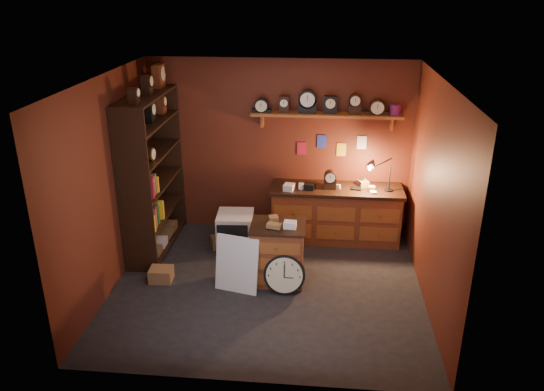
{
  "coord_description": "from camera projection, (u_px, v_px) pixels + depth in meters",
  "views": [
    {
      "loc": [
        0.63,
        -5.97,
        3.75
      ],
      "look_at": [
        0.03,
        0.35,
        1.15
      ],
      "focal_mm": 35.0,
      "sensor_mm": 36.0,
      "label": 1
    }
  ],
  "objects": [
    {
      "name": "white_panel",
      "position": [
        238.0,
        289.0,
        6.91
      ],
      "size": [
        0.59,
        0.29,
        0.75
      ],
      "primitive_type": "cube",
      "rotation": [
        -0.17,
        0.0,
        -0.24
      ],
      "color": "silver",
      "rests_on": "ground"
    },
    {
      "name": "floor_box_a",
      "position": [
        161.0,
        274.0,
        7.08
      ],
      "size": [
        0.31,
        0.27,
        0.18
      ],
      "primitive_type": "cube",
      "rotation": [
        0.0,
        0.0,
        0.05
      ],
      "color": "brown",
      "rests_on": "ground"
    },
    {
      "name": "room_shell",
      "position": [
        272.0,
        160.0,
        6.42
      ],
      "size": [
        4.02,
        3.62,
        2.71
      ],
      "color": "#582314",
      "rests_on": "ground"
    },
    {
      "name": "mini_fridge",
      "position": [
        235.0,
        231.0,
        7.89
      ],
      "size": [
        0.56,
        0.58,
        0.55
      ],
      "rotation": [
        0.0,
        0.0,
        0.06
      ],
      "color": "silver",
      "rests_on": "ground"
    },
    {
      "name": "workbench",
      "position": [
        336.0,
        211.0,
        8.08
      ],
      "size": [
        1.97,
        0.66,
        1.36
      ],
      "color": "brown",
      "rests_on": "ground"
    },
    {
      "name": "floor_box_b",
      "position": [
        241.0,
        273.0,
        7.17
      ],
      "size": [
        0.28,
        0.3,
        0.12
      ],
      "primitive_type": "cube",
      "rotation": [
        0.0,
        0.0,
        -0.33
      ],
      "color": "white",
      "rests_on": "ground"
    },
    {
      "name": "shelving_unit",
      "position": [
        150.0,
        168.0,
        7.57
      ],
      "size": [
        0.47,
        1.6,
        2.58
      ],
      "color": "black",
      "rests_on": "ground"
    },
    {
      "name": "big_round_clock",
      "position": [
        284.0,
        275.0,
        6.75
      ],
      "size": [
        0.53,
        0.17,
        0.53
      ],
      "color": "black",
      "rests_on": "ground"
    },
    {
      "name": "floor",
      "position": [
        267.0,
        286.0,
        6.98
      ],
      "size": [
        4.0,
        4.0,
        0.0
      ],
      "primitive_type": "plane",
      "color": "black",
      "rests_on": "ground"
    },
    {
      "name": "low_cabinet",
      "position": [
        278.0,
        251.0,
        6.97
      ],
      "size": [
        0.72,
        0.61,
        0.9
      ],
      "rotation": [
        0.0,
        0.0,
        0.01
      ],
      "color": "brown",
      "rests_on": "ground"
    },
    {
      "name": "floor_box_c",
      "position": [
        220.0,
        242.0,
        7.95
      ],
      "size": [
        0.3,
        0.28,
        0.18
      ],
      "primitive_type": "cube",
      "rotation": [
        0.0,
        0.0,
        0.39
      ],
      "color": "brown",
      "rests_on": "ground"
    }
  ]
}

